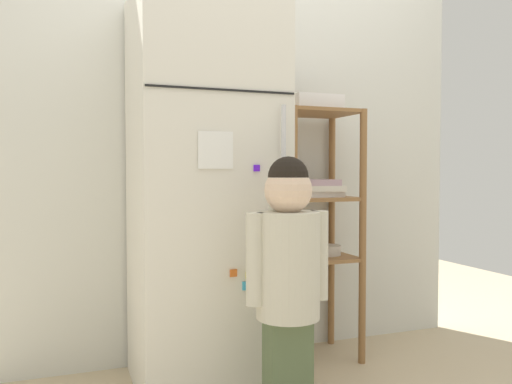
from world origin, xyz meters
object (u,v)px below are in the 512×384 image
Objects in this scene: pantry_shelf_unit at (315,210)px; child_standing at (288,264)px; fruit_bin at (312,105)px; refrigerator at (204,190)px.

child_standing is at bearing -124.40° from pantry_shelf_unit.
pantry_shelf_unit is 4.98× the size of fruit_bin.
refrigerator is at bearing -169.41° from pantry_shelf_unit.
refrigerator reaches higher than child_standing.
child_standing is (0.18, -0.52, -0.26)m from refrigerator.
child_standing is 1.04m from fruit_bin.
refrigerator is 1.38× the size of pantry_shelf_unit.
fruit_bin reaches higher than pantry_shelf_unit.
child_standing is 0.80× the size of pantry_shelf_unit.
refrigerator is 0.61m from child_standing.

